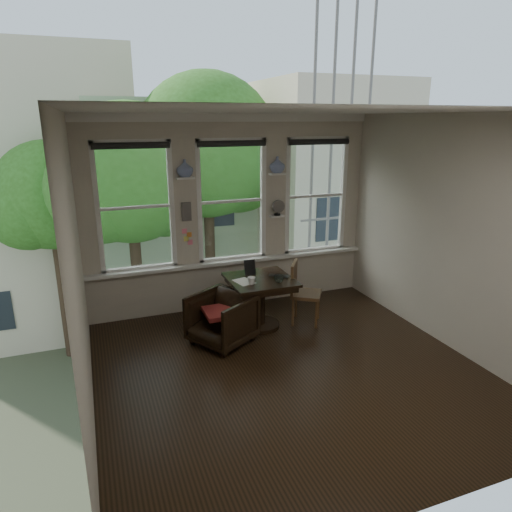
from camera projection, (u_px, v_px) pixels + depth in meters
name	position (u px, v px, depth m)	size (l,w,h in m)	color
ground	(289.00, 370.00, 5.53)	(4.50, 4.50, 0.00)	black
ceiling	(296.00, 111.00, 4.66)	(4.50, 4.50, 0.00)	silver
wall_back	(231.00, 214.00, 7.11)	(4.50, 4.50, 0.00)	#B8AF9D
wall_front	(433.00, 339.00, 3.08)	(4.50, 4.50, 0.00)	#B8AF9D
wall_left	(78.00, 275.00, 4.34)	(4.50, 4.50, 0.00)	#B8AF9D
wall_right	(451.00, 234.00, 5.86)	(4.50, 4.50, 0.00)	#B8AF9D
window_left	(135.00, 207.00, 6.57)	(1.10, 0.12, 1.90)	white
window_center	(231.00, 201.00, 7.06)	(1.10, 0.12, 1.90)	white
window_right	(315.00, 196.00, 7.54)	(1.10, 0.12, 1.90)	white
shelf_left	(185.00, 178.00, 6.61)	(0.26, 0.16, 0.03)	white
shelf_right	(277.00, 174.00, 7.10)	(0.26, 0.16, 0.03)	white
intercom	(186.00, 211.00, 6.78)	(0.14, 0.06, 0.28)	#59544F
sticky_notes	(187.00, 234.00, 6.88)	(0.16, 0.01, 0.24)	pink
desk_fan	(277.00, 210.00, 7.24)	(0.20, 0.20, 0.24)	#59544F
vase_left	(185.00, 168.00, 6.57)	(0.24, 0.24, 0.25)	white
vase_right	(277.00, 165.00, 7.06)	(0.24, 0.24, 0.25)	white
table	(260.00, 303.00, 6.58)	(0.90, 0.90, 0.75)	black
armchair_left	(222.00, 319.00, 6.11)	(0.74, 0.76, 0.69)	black
cushion_red	(221.00, 312.00, 6.08)	(0.45, 0.45, 0.06)	maroon
side_chair_right	(306.00, 294.00, 6.70)	(0.42, 0.42, 0.92)	#4F321C
laptop	(278.00, 277.00, 6.49)	(0.29, 0.19, 0.02)	black
mug	(251.00, 281.00, 6.22)	(0.11, 0.11, 0.10)	white
drinking_glass	(279.00, 279.00, 6.30)	(0.13, 0.13, 0.10)	white
tablet	(250.00, 267.00, 6.59)	(0.16, 0.02, 0.22)	black
papers	(244.00, 282.00, 6.34)	(0.22, 0.30, 0.00)	silver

